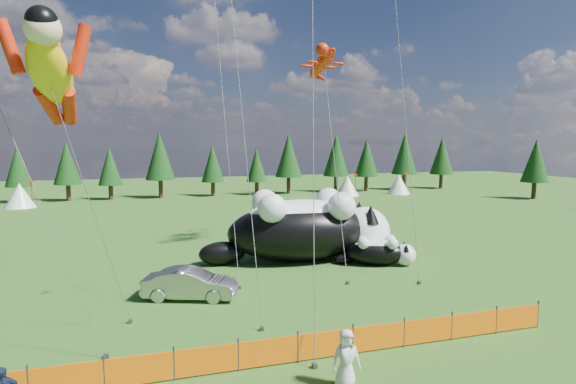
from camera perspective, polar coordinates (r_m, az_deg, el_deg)
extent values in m
plane|color=#0D370A|center=(18.44, -4.85, -17.07)|extent=(160.00, 160.00, 0.00)
cylinder|color=#262626|center=(15.59, -30.12, -20.26)|extent=(0.06, 0.06, 1.10)
cylinder|color=#262626|center=(15.26, -22.30, -20.48)|extent=(0.06, 0.06, 1.10)
cylinder|color=#262626|center=(15.18, -14.27, -20.34)|extent=(0.06, 0.06, 1.10)
cylinder|color=#262626|center=(15.36, -6.32, -19.84)|extent=(0.06, 0.06, 1.10)
cylinder|color=#262626|center=(15.79, 1.25, -19.03)|extent=(0.06, 0.06, 1.10)
cylinder|color=#262626|center=(16.46, 8.24, -18.00)|extent=(0.06, 0.06, 1.10)
cylinder|color=#262626|center=(17.34, 14.52, -16.84)|extent=(0.06, 0.06, 1.10)
cylinder|color=#262626|center=(18.39, 20.07, -15.65)|extent=(0.06, 0.06, 1.10)
cylinder|color=#262626|center=(19.59, 24.93, -14.48)|extent=(0.06, 0.06, 1.10)
cylinder|color=#262626|center=(20.91, 29.15, -13.37)|extent=(0.06, 0.06, 1.10)
cube|color=#EC6304|center=(15.42, -26.24, -20.58)|extent=(2.00, 0.04, 0.90)
cube|color=#EC6304|center=(15.21, -18.29, -20.62)|extent=(2.00, 0.04, 0.90)
cube|color=#EC6304|center=(15.26, -10.26, -20.30)|extent=(2.00, 0.04, 0.90)
cube|color=#EC6304|center=(15.57, -2.47, -19.63)|extent=(2.00, 0.04, 0.90)
cube|color=#EC6304|center=(16.12, 4.83, -18.70)|extent=(2.00, 0.04, 0.90)
cube|color=#EC6304|center=(16.89, 11.47, -17.59)|extent=(2.00, 0.04, 0.90)
cube|color=#EC6304|center=(17.86, 17.38, -16.40)|extent=(2.00, 0.04, 0.90)
cube|color=#EC6304|center=(18.99, 22.58, -15.20)|extent=(2.00, 0.04, 0.90)
cube|color=#EC6304|center=(20.25, 27.11, -14.05)|extent=(2.00, 0.04, 0.90)
ellipsoid|color=black|center=(27.93, 1.58, -5.05)|extent=(9.34, 4.89, 3.62)
ellipsoid|color=white|center=(27.77, 1.59, -3.22)|extent=(7.05, 3.52, 2.21)
sphere|color=white|center=(29.26, 9.67, -5.02)|extent=(3.22, 3.22, 3.22)
sphere|color=#D3526A|center=(29.79, 12.12, -4.87)|extent=(0.45, 0.45, 0.45)
ellipsoid|color=black|center=(27.44, -8.35, -7.69)|extent=(2.91, 1.61, 1.41)
cone|color=black|center=(28.15, 10.46, -2.82)|extent=(1.13, 1.13, 1.13)
cone|color=black|center=(29.92, 9.03, -2.26)|extent=(1.13, 1.13, 1.13)
sphere|color=white|center=(29.49, 5.16, -1.11)|extent=(1.69, 1.69, 1.69)
sphere|color=white|center=(27.03, 6.83, -1.80)|extent=(1.69, 1.69, 1.69)
sphere|color=white|center=(28.51, -2.97, -1.34)|extent=(1.69, 1.69, 1.69)
sphere|color=white|center=(25.96, -2.02, -2.09)|extent=(1.69, 1.69, 1.69)
ellipsoid|color=black|center=(27.66, 11.13, -7.59)|extent=(3.99, 2.92, 1.45)
ellipsoid|color=white|center=(27.58, 11.15, -6.86)|extent=(2.99, 2.14, 0.89)
sphere|color=white|center=(27.91, 14.61, -7.72)|extent=(1.29, 1.29, 1.29)
sphere|color=#D3526A|center=(28.00, 15.73, -7.71)|extent=(0.18, 0.18, 0.18)
ellipsoid|color=black|center=(27.64, 7.08, -8.48)|extent=(1.26, 0.94, 0.56)
cone|color=black|center=(27.42, 14.77, -6.87)|extent=(0.45, 0.45, 0.45)
cone|color=black|center=(28.16, 14.52, -6.52)|extent=(0.45, 0.45, 0.45)
sphere|color=white|center=(28.12, 12.86, -5.97)|extent=(0.68, 0.68, 0.68)
sphere|color=white|center=(27.11, 13.15, -6.44)|extent=(0.68, 0.68, 0.68)
sphere|color=white|center=(27.95, 9.40, -5.97)|extent=(0.68, 0.68, 0.68)
sphere|color=white|center=(26.93, 9.56, -6.45)|extent=(0.68, 0.68, 0.68)
imported|color=#A5A5A9|center=(21.96, -12.33, -11.31)|extent=(4.60, 2.86, 1.43)
imported|color=silver|center=(14.37, 7.39, -20.27)|extent=(0.91, 0.63, 1.79)
cylinder|color=#595959|center=(17.87, -23.32, -2.06)|extent=(0.03, 0.03, 9.88)
cube|color=#262626|center=(20.04, -19.39, -15.21)|extent=(0.15, 0.15, 0.16)
cylinder|color=#595959|center=(26.76, 5.75, 4.21)|extent=(0.03, 0.03, 14.81)
cube|color=#262626|center=(23.91, 7.57, -11.35)|extent=(0.15, 0.15, 0.16)
cylinder|color=#595959|center=(16.95, -30.68, 3.63)|extent=(0.03, 0.03, 14.14)
cube|color=#262626|center=(17.37, -22.05, -18.76)|extent=(0.15, 0.15, 0.16)
cylinder|color=#595959|center=(19.26, -6.07, 12.11)|extent=(0.03, 0.03, 18.88)
cube|color=#262626|center=(18.33, -3.33, -16.93)|extent=(0.15, 0.15, 0.16)
cylinder|color=#595959|center=(26.64, 14.46, 11.60)|extent=(0.03, 0.03, 20.40)
cube|color=#262626|center=(24.68, 16.33, -10.99)|extent=(0.15, 0.15, 0.16)
cylinder|color=#595959|center=(15.59, 3.24, 7.01)|extent=(0.03, 0.03, 15.09)
cube|color=#262626|center=(15.67, 3.40, -21.17)|extent=(0.15, 0.15, 0.16)
cylinder|color=#595959|center=(25.54, -8.11, 10.07)|extent=(0.03, 0.03, 19.14)
cube|color=#262626|center=(23.09, -6.20, -11.98)|extent=(0.15, 0.15, 0.16)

